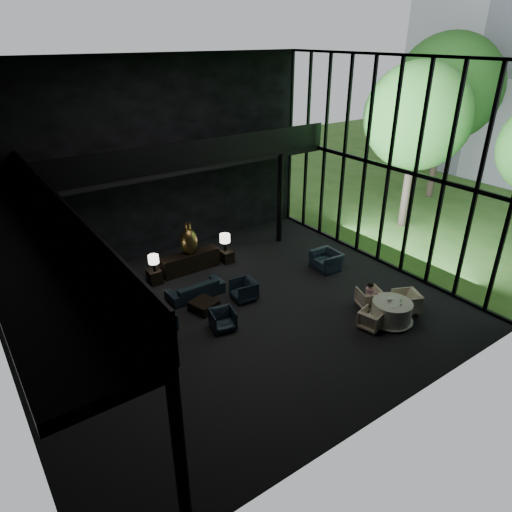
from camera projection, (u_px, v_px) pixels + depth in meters
floor at (240, 312)px, 15.65m from camera, size 14.00×12.00×0.02m
ceiling at (235, 59)px, 12.14m from camera, size 14.00×12.00×0.02m
wall_back at (156, 161)px, 18.30m from camera, size 14.00×0.04×8.00m
wall_front at (395, 280)px, 9.50m from camera, size 14.00×0.04×8.00m
curtain_wall at (389, 167)px, 17.50m from camera, size 0.20×12.00×8.00m
mezzanine_left at (26, 250)px, 10.79m from camera, size 2.00×12.00×0.25m
mezzanine_back at (190, 163)px, 18.08m from camera, size 12.00×2.00×0.25m
railing_left at (65, 218)px, 11.04m from camera, size 0.06×12.00×1.00m
railing_back at (202, 152)px, 17.08m from camera, size 12.00×0.06×1.00m
column_sw at (179, 453)px, 8.00m from camera, size 0.24×0.24×4.00m
column_nw at (36, 238)px, 16.36m from camera, size 0.24×0.24×4.00m
column_ne at (280, 199)px, 20.20m from camera, size 0.24×0.24×4.00m
tree_near at (417, 117)px, 20.52m from camera, size 4.80×4.80×7.65m
tree_far at (448, 88)px, 24.25m from camera, size 5.60×5.60×8.80m
console at (190, 262)px, 18.24m from camera, size 2.42×0.55×0.77m
bronze_urn at (189, 241)px, 17.84m from camera, size 0.69×0.69×1.28m
side_table_left at (155, 277)px, 17.36m from camera, size 0.50×0.50×0.55m
table_lamp_left at (154, 260)px, 16.99m from camera, size 0.39×0.39×0.66m
side_table_right at (227, 257)px, 18.97m from camera, size 0.46×0.46×0.50m
table_lamp_right at (225, 239)px, 18.74m from camera, size 0.43×0.43×0.72m
sofa at (195, 286)px, 16.43m from camera, size 2.11×0.62×0.82m
lounge_armchair_west at (163, 321)px, 14.51m from camera, size 0.70×0.74×0.76m
lounge_armchair_east at (244, 289)px, 16.23m from camera, size 0.90×0.95×0.89m
lounge_armchair_south at (223, 319)px, 14.61m from camera, size 0.87×0.84×0.76m
window_armchair at (327, 257)px, 18.35m from camera, size 0.81×1.20×1.03m
coffee_table at (204, 306)px, 15.70m from camera, size 1.01×1.01×0.36m
dining_table at (391, 313)px, 15.01m from camera, size 1.47×1.47×0.75m
dining_chair_north at (369, 297)px, 15.81m from camera, size 0.94×0.91×0.77m
dining_chair_east at (406, 300)px, 15.51m from camera, size 1.08×1.11×0.88m
dining_chair_west at (371, 319)px, 14.69m from camera, size 0.73×0.76×0.65m
child at (370, 291)px, 15.47m from camera, size 0.28×0.28×0.61m
plate_a at (394, 306)px, 14.60m from camera, size 0.25×0.25×0.01m
plate_b at (392, 298)px, 15.06m from camera, size 0.25×0.25×0.01m
saucer at (401, 301)px, 14.88m from camera, size 0.20×0.20×0.01m
coffee_cup at (401, 300)px, 14.89m from camera, size 0.11×0.11×0.06m
cereal_bowl at (389, 300)px, 14.89m from camera, size 0.18×0.18×0.09m
cream_pot at (401, 304)px, 14.64m from camera, size 0.08×0.08×0.07m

